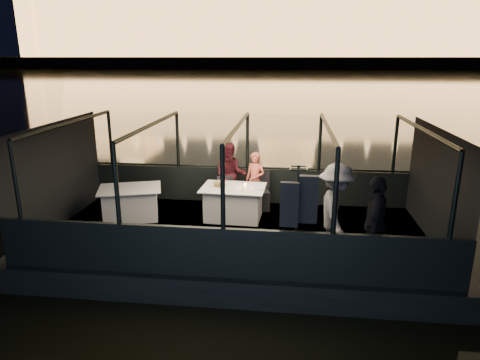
# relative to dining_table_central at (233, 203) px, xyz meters

# --- Properties ---
(river_water) EXTENTS (500.00, 500.00, 0.00)m
(river_water) POSITION_rel_dining_table_central_xyz_m (0.20, 79.23, -0.89)
(river_water) COLOR black
(river_water) RESTS_ON ground
(boat_hull) EXTENTS (8.60, 4.40, 1.00)m
(boat_hull) POSITION_rel_dining_table_central_xyz_m (0.20, -0.77, -0.89)
(boat_hull) COLOR black
(boat_hull) RESTS_ON river_water
(boat_deck) EXTENTS (8.00, 4.00, 0.04)m
(boat_deck) POSITION_rel_dining_table_central_xyz_m (0.20, -0.77, -0.41)
(boat_deck) COLOR black
(boat_deck) RESTS_ON boat_hull
(gunwale_port) EXTENTS (8.00, 0.08, 0.90)m
(gunwale_port) POSITION_rel_dining_table_central_xyz_m (0.20, 1.23, 0.06)
(gunwale_port) COLOR black
(gunwale_port) RESTS_ON boat_deck
(gunwale_starboard) EXTENTS (8.00, 0.08, 0.90)m
(gunwale_starboard) POSITION_rel_dining_table_central_xyz_m (0.20, -2.77, 0.06)
(gunwale_starboard) COLOR black
(gunwale_starboard) RESTS_ON boat_deck
(cabin_glass_port) EXTENTS (8.00, 0.02, 1.40)m
(cabin_glass_port) POSITION_rel_dining_table_central_xyz_m (0.20, 1.23, 1.21)
(cabin_glass_port) COLOR #99B2B2
(cabin_glass_port) RESTS_ON gunwale_port
(cabin_glass_starboard) EXTENTS (8.00, 0.02, 1.40)m
(cabin_glass_starboard) POSITION_rel_dining_table_central_xyz_m (0.20, -2.77, 1.21)
(cabin_glass_starboard) COLOR #99B2B2
(cabin_glass_starboard) RESTS_ON gunwale_starboard
(cabin_roof_glass) EXTENTS (8.00, 4.00, 0.02)m
(cabin_roof_glass) POSITION_rel_dining_table_central_xyz_m (0.20, -0.77, 1.91)
(cabin_roof_glass) COLOR #99B2B2
(cabin_roof_glass) RESTS_ON boat_deck
(end_wall_fore) EXTENTS (0.02, 4.00, 2.30)m
(end_wall_fore) POSITION_rel_dining_table_central_xyz_m (-3.80, -0.77, 0.76)
(end_wall_fore) COLOR black
(end_wall_fore) RESTS_ON boat_deck
(end_wall_aft) EXTENTS (0.02, 4.00, 2.30)m
(end_wall_aft) POSITION_rel_dining_table_central_xyz_m (4.20, -0.77, 0.76)
(end_wall_aft) COLOR black
(end_wall_aft) RESTS_ON boat_deck
(canopy_ribs) EXTENTS (8.00, 4.00, 2.30)m
(canopy_ribs) POSITION_rel_dining_table_central_xyz_m (0.20, -0.77, 0.76)
(canopy_ribs) COLOR black
(canopy_ribs) RESTS_ON boat_deck
(embankment) EXTENTS (400.00, 140.00, 6.00)m
(embankment) POSITION_rel_dining_table_central_xyz_m (0.20, 209.23, 0.11)
(embankment) COLOR #423D33
(embankment) RESTS_ON ground
(dining_table_central) EXTENTS (1.50, 1.11, 0.77)m
(dining_table_central) POSITION_rel_dining_table_central_xyz_m (0.00, 0.00, 0.00)
(dining_table_central) COLOR silver
(dining_table_central) RESTS_ON boat_deck
(dining_table_aft) EXTENTS (1.64, 1.39, 0.74)m
(dining_table_aft) POSITION_rel_dining_table_central_xyz_m (-2.38, -0.26, 0.00)
(dining_table_aft) COLOR silver
(dining_table_aft) RESTS_ON boat_deck
(chair_port_left) EXTENTS (0.50, 0.50, 0.84)m
(chair_port_left) POSITION_rel_dining_table_central_xyz_m (-0.29, 0.45, 0.06)
(chair_port_left) COLOR black
(chair_port_left) RESTS_ON boat_deck
(chair_port_right) EXTENTS (0.54, 0.54, 0.96)m
(chair_port_right) POSITION_rel_dining_table_central_xyz_m (0.56, 0.70, 0.06)
(chair_port_right) COLOR black
(chair_port_right) RESTS_ON boat_deck
(coat_stand) EXTENTS (0.57, 0.47, 1.96)m
(coat_stand) POSITION_rel_dining_table_central_xyz_m (1.41, -2.52, 0.51)
(coat_stand) COLOR black
(coat_stand) RESTS_ON boat_deck
(person_woman_coral) EXTENTS (0.60, 0.51, 1.40)m
(person_woman_coral) POSITION_rel_dining_table_central_xyz_m (0.43, 0.85, 0.36)
(person_woman_coral) COLOR #F26C58
(person_woman_coral) RESTS_ON boat_deck
(person_man_maroon) EXTENTS (0.83, 0.67, 1.62)m
(person_man_maroon) POSITION_rel_dining_table_central_xyz_m (-0.19, 0.86, 0.36)
(person_man_maroon) COLOR #401219
(person_man_maroon) RESTS_ON boat_deck
(passenger_stripe) EXTENTS (0.69, 1.20, 1.83)m
(passenger_stripe) POSITION_rel_dining_table_central_xyz_m (2.13, -1.80, 0.47)
(passenger_stripe) COLOR silver
(passenger_stripe) RESTS_ON boat_deck
(passenger_dark) EXTENTS (0.67, 1.10, 1.73)m
(passenger_dark) POSITION_rel_dining_table_central_xyz_m (2.77, -2.19, 0.47)
(passenger_dark) COLOR black
(passenger_dark) RESTS_ON boat_deck
(wine_bottle) EXTENTS (0.07, 0.07, 0.30)m
(wine_bottle) POSITION_rel_dining_table_central_xyz_m (-0.23, -0.10, 0.53)
(wine_bottle) COLOR #153C1E
(wine_bottle) RESTS_ON dining_table_central
(bread_basket) EXTENTS (0.28, 0.28, 0.09)m
(bread_basket) POSITION_rel_dining_table_central_xyz_m (-0.35, 0.07, 0.42)
(bread_basket) COLOR olive
(bread_basket) RESTS_ON dining_table_central
(amber_candle) EXTENTS (0.06, 0.06, 0.07)m
(amber_candle) POSITION_rel_dining_table_central_xyz_m (0.27, 0.05, 0.42)
(amber_candle) COLOR #FFA33F
(amber_candle) RESTS_ON dining_table_central
(plate_near) EXTENTS (0.27, 0.27, 0.01)m
(plate_near) POSITION_rel_dining_table_central_xyz_m (0.60, -0.08, 0.39)
(plate_near) COLOR silver
(plate_near) RESTS_ON dining_table_central
(plate_far) EXTENTS (0.28, 0.28, 0.01)m
(plate_far) POSITION_rel_dining_table_central_xyz_m (-0.18, 0.15, 0.39)
(plate_far) COLOR silver
(plate_far) RESTS_ON dining_table_central
(wine_glass_white) EXTENTS (0.08, 0.08, 0.19)m
(wine_glass_white) POSITION_rel_dining_table_central_xyz_m (-0.32, -0.11, 0.48)
(wine_glass_white) COLOR silver
(wine_glass_white) RESTS_ON dining_table_central
(wine_glass_red) EXTENTS (0.07, 0.07, 0.17)m
(wine_glass_red) POSITION_rel_dining_table_central_xyz_m (0.39, 0.15, 0.48)
(wine_glass_red) COLOR silver
(wine_glass_red) RESTS_ON dining_table_central
(wine_glass_empty) EXTENTS (0.06, 0.06, 0.18)m
(wine_glass_empty) POSITION_rel_dining_table_central_xyz_m (0.25, -0.22, 0.48)
(wine_glass_empty) COLOR silver
(wine_glass_empty) RESTS_ON dining_table_central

